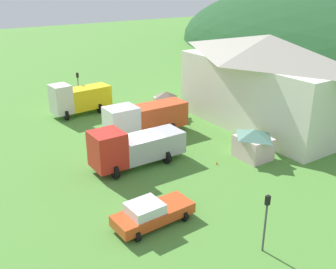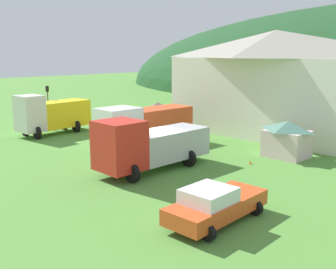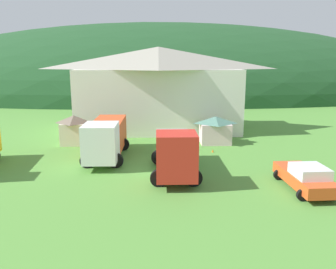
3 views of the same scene
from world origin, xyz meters
TOP-DOWN VIEW (x-y plane):
  - ground_plane at (0.00, 0.00)m, footprint 200.00×200.00m
  - depot_building at (-0.91, 14.82)m, footprint 18.78×9.13m
  - play_shed_cream at (-8.86, 8.04)m, footprint 2.50×2.18m
  - play_shed_pink at (4.44, 8.06)m, footprint 3.02×2.53m
  - flatbed_truck_yellow at (-14.66, 0.24)m, footprint 3.35×6.78m
  - heavy_rig_white at (-5.14, 3.04)m, footprint 3.22×8.25m
  - crane_truck_red at (0.12, -1.15)m, footprint 3.31×7.85m
  - service_pickup_orange at (7.93, -4.18)m, footprint 2.55×5.24m
  - traffic_light_west at (-16.75, 1.13)m, footprint 0.20×0.32m
  - traffic_cone_near_pickup at (3.71, 4.74)m, footprint 0.36×0.36m

SIDE VIEW (x-z plane):
  - ground_plane at x=0.00m, z-range 0.00..0.00m
  - traffic_cone_near_pickup at x=3.71m, z-range -0.26..0.26m
  - service_pickup_orange at x=7.93m, z-range 0.00..1.66m
  - play_shed_pink at x=4.44m, z-range 0.04..2.63m
  - play_shed_cream at x=-8.86m, z-range 0.04..2.80m
  - crane_truck_red at x=0.12m, z-range -0.02..3.41m
  - heavy_rig_white at x=-5.14m, z-range 0.16..3.44m
  - flatbed_truck_yellow at x=-14.66m, z-range 0.02..3.69m
  - traffic_light_west at x=-16.75m, z-range 0.47..4.67m
  - depot_building at x=-0.91m, z-range 0.14..9.35m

